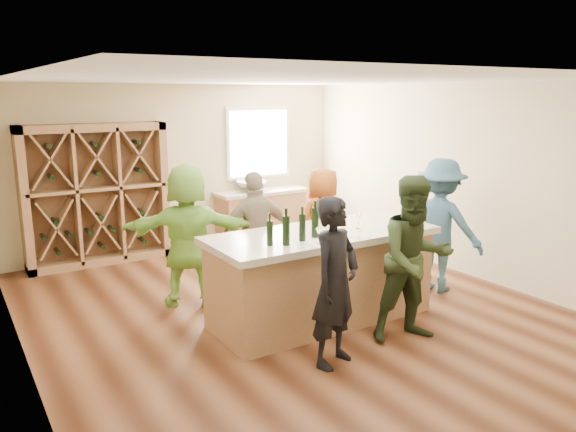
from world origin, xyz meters
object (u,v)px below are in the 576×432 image
person_near_right (415,259)px  person_far_right (322,224)px  wine_bottle_b (286,230)px  person_far_left (188,234)px  person_near_left (335,282)px  person_far_mid (256,234)px  person_server (440,226)px  wine_rack (97,195)px  wine_bottle_d (302,227)px  sink (251,186)px  wine_bottle_a (270,233)px  wine_bottle_e (315,222)px  tasting_counter_base (321,279)px

person_near_right → person_far_right: bearing=95.6°
wine_bottle_b → person_far_left: 1.71m
person_near_right → person_far_right: 2.24m
person_near_left → person_far_mid: (0.30, 2.14, -0.02)m
wine_bottle_b → person_far_left: person_far_left is taller
person_far_right → person_server: bearing=129.7°
wine_rack → wine_bottle_d: size_ratio=7.42×
sink → wine_rack: bearing=178.5°
wine_bottle_a → person_far_left: bearing=101.3°
person_near_right → wine_bottle_e: bearing=146.8°
person_near_right → person_far_mid: 2.27m
person_server → wine_bottle_b: bearing=72.0°
wine_rack → wine_bottle_d: wine_rack is taller
tasting_counter_base → wine_bottle_a: wine_bottle_a is taller
sink → person_near_right: (-0.52, -4.63, -0.10)m
tasting_counter_base → person_near_right: size_ratio=1.43×
wine_bottle_d → person_near_right: 1.26m
wine_rack → wine_bottle_e: (1.45, -3.88, 0.15)m
wine_bottle_a → wine_bottle_d: (0.40, -0.02, 0.01)m
wine_bottle_b → person_server: person_server is taller
sink → wine_bottle_a: size_ratio=1.99×
wine_rack → person_near_left: wine_rack is taller
person_far_right → wine_bottle_e: bearing=50.8°
person_near_right → wine_bottle_d: bearing=156.0°
wine_rack → wine_bottle_e: size_ratio=6.57×
wine_bottle_d → person_near_left: (-0.12, -0.77, -0.38)m
wine_bottle_a → person_far_left: (-0.31, 1.53, -0.31)m
sink → person_server: person_server is taller
wine_bottle_e → person_server: (2.16, 0.16, -0.34)m
person_near_left → sink: bearing=50.7°
tasting_counter_base → wine_bottle_b: size_ratio=8.14×
wine_bottle_d → person_server: (2.37, 0.21, -0.32)m
wine_bottle_e → person_near_right: size_ratio=0.18×
wine_rack → person_far_left: bearing=-77.4°
person_far_right → person_near_right: bearing=79.8°
wine_rack → wine_bottle_a: size_ratio=8.06×
person_far_mid → wine_bottle_e: bearing=98.8°
tasting_counter_base → wine_bottle_b: (-0.67, -0.28, 0.74)m
wine_bottle_a → wine_bottle_e: wine_bottle_e is taller
wine_bottle_a → wine_bottle_e: size_ratio=0.81×
wine_bottle_b → person_near_right: person_near_right is taller
person_far_left → person_near_left: bearing=129.4°
wine_bottle_e → person_far_left: 1.78m
wine_bottle_a → person_far_mid: bearing=66.9°
person_far_mid → tasting_counter_base: bearing=109.3°
wine_bottle_e → person_far_mid: 1.38m
person_far_left → person_near_right: bearing=150.8°
wine_bottle_d → wine_bottle_b: bearing=-165.8°
person_far_mid → person_near_left: bearing=89.6°
tasting_counter_base → person_server: 1.99m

